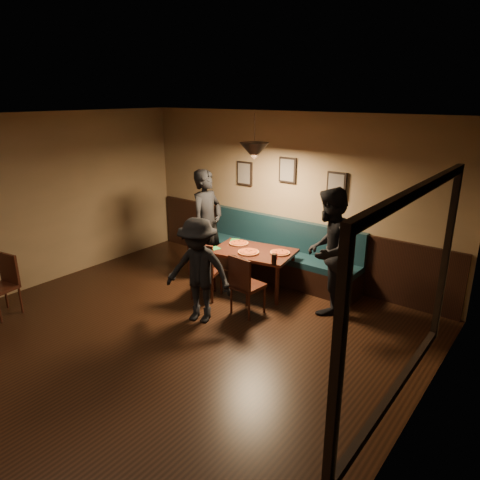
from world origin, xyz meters
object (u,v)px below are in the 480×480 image
(booth_bench, at_px, (277,250))
(soda_glass, at_px, (274,259))
(dining_table, at_px, (253,270))
(cafe_chair_far, at_px, (0,287))
(diner_right, at_px, (329,251))
(diner_left, at_px, (207,225))
(tabasco_bottle, at_px, (277,256))
(diner_front, at_px, (198,271))
(chair_near_left, at_px, (206,269))
(chair_near_right, at_px, (248,284))

(booth_bench, distance_m, soda_glass, 1.16)
(dining_table, height_order, soda_glass, soda_glass)
(soda_glass, relative_size, cafe_chair_far, 0.18)
(diner_right, distance_m, soda_glass, 0.79)
(booth_bench, bearing_deg, cafe_chair_far, -123.59)
(diner_left, height_order, soda_glass, diner_left)
(diner_right, height_order, tabasco_bottle, diner_right)
(diner_left, bearing_deg, tabasco_bottle, -96.35)
(diner_front, bearing_deg, soda_glass, 42.52)
(diner_left, bearing_deg, diner_right, -90.68)
(diner_front, bearing_deg, chair_near_left, 108.30)
(dining_table, height_order, tabasco_bottle, tabasco_bottle)
(dining_table, bearing_deg, diner_front, -100.46)
(chair_near_right, distance_m, diner_left, 1.61)
(dining_table, relative_size, diner_front, 0.85)
(booth_bench, relative_size, tabasco_bottle, 28.03)
(chair_near_right, height_order, tabasco_bottle, chair_near_right)
(booth_bench, xyz_separation_m, chair_near_right, (0.39, -1.35, -0.05))
(tabasco_bottle, distance_m, cafe_chair_far, 4.03)
(diner_right, relative_size, tabasco_bottle, 17.21)
(chair_near_left, relative_size, diner_left, 0.50)
(dining_table, bearing_deg, tabasco_bottle, -20.89)
(chair_near_left, relative_size, diner_right, 0.51)
(soda_glass, xyz_separation_m, tabasco_bottle, (-0.09, 0.22, -0.03))
(chair_near_left, relative_size, chair_near_right, 1.03)
(diner_right, bearing_deg, diner_front, -52.20)
(booth_bench, xyz_separation_m, cafe_chair_far, (-2.37, -3.58, -0.05))
(chair_near_right, xyz_separation_m, diner_front, (-0.41, -0.59, 0.30))
(tabasco_bottle, bearing_deg, diner_right, 13.53)
(booth_bench, height_order, chair_near_left, booth_bench)
(chair_near_left, height_order, chair_near_right, chair_near_left)
(diner_left, distance_m, diner_right, 2.23)
(chair_near_right, height_order, diner_left, diner_left)
(diner_right, bearing_deg, tabasco_bottle, -86.15)
(booth_bench, relative_size, soda_glass, 18.23)
(booth_bench, xyz_separation_m, diner_front, (-0.02, -1.94, 0.25))
(diner_front, bearing_deg, diner_right, 31.44)
(chair_near_left, distance_m, cafe_chair_far, 2.97)
(chair_near_left, xyz_separation_m, diner_front, (0.43, -0.62, 0.28))
(chair_near_left, xyz_separation_m, diner_left, (-0.54, 0.64, 0.48))
(cafe_chair_far, bearing_deg, diner_left, -125.15)
(diner_left, bearing_deg, diner_front, -146.26)
(dining_table, height_order, diner_front, diner_front)
(booth_bench, xyz_separation_m, chair_near_left, (-0.45, -1.32, -0.03))
(dining_table, bearing_deg, cafe_chair_far, -139.36)
(soda_glass, bearing_deg, dining_table, 152.60)
(chair_near_right, relative_size, diner_front, 0.60)
(tabasco_bottle, relative_size, cafe_chair_far, 0.12)
(diner_front, height_order, tabasco_bottle, diner_front)
(diner_left, distance_m, diner_front, 1.60)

